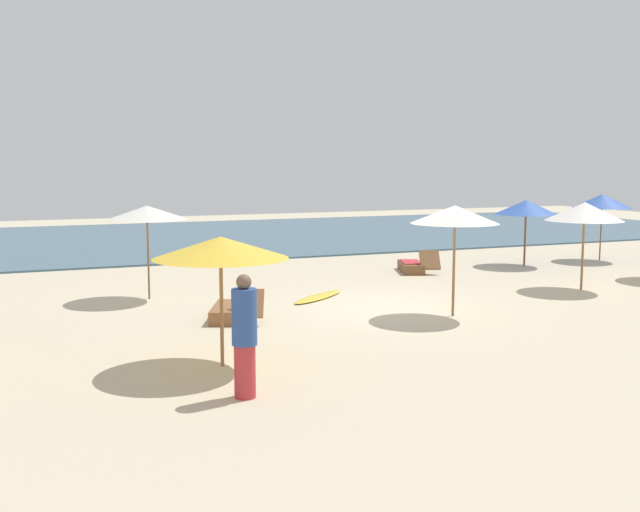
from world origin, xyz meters
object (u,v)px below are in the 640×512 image
(lounger_2, at_px, (413,266))
(surfboard, at_px, (318,297))
(person_1, at_px, (245,336))
(lounger_1, at_px, (230,311))
(umbrella_0, at_px, (221,248))
(umbrella_7, at_px, (602,201))
(umbrella_6, at_px, (584,212))
(umbrella_2, at_px, (455,215))
(umbrella_5, at_px, (147,213))
(umbrella_8, at_px, (526,207))

(lounger_2, height_order, surfboard, lounger_2)
(person_1, bearing_deg, lounger_1, 76.49)
(umbrella_0, height_order, umbrella_7, umbrella_7)
(umbrella_0, relative_size, umbrella_6, 0.96)
(umbrella_2, relative_size, surfboard, 1.23)
(lounger_2, xyz_separation_m, surfboard, (-4.22, -2.89, -0.14))
(umbrella_5, relative_size, umbrella_6, 1.00)
(umbrella_5, bearing_deg, umbrella_0, -89.65)
(umbrella_6, distance_m, surfboard, 7.10)
(lounger_1, bearing_deg, umbrella_5, 110.43)
(umbrella_2, relative_size, lounger_1, 1.31)
(surfboard, bearing_deg, umbrella_0, -126.71)
(umbrella_0, relative_size, umbrella_2, 0.92)
(umbrella_2, relative_size, person_1, 1.35)
(umbrella_0, bearing_deg, umbrella_8, 33.19)
(umbrella_7, xyz_separation_m, lounger_2, (-7.02, 0.05, -1.78))
(lounger_2, bearing_deg, umbrella_7, -0.43)
(umbrella_0, distance_m, umbrella_2, 5.88)
(lounger_1, relative_size, lounger_2, 1.00)
(umbrella_0, xyz_separation_m, lounger_1, (1.09, 3.41, -1.73))
(umbrella_5, xyz_separation_m, lounger_1, (1.13, -3.03, -1.88))
(umbrella_6, distance_m, person_1, 11.77)
(umbrella_7, bearing_deg, lounger_1, -162.42)
(umbrella_2, relative_size, lounger_2, 1.31)
(umbrella_5, bearing_deg, umbrella_2, -38.85)
(umbrella_8, xyz_separation_m, lounger_2, (-3.95, 0.09, -1.65))
(umbrella_2, bearing_deg, surfboard, 121.57)
(umbrella_2, bearing_deg, lounger_1, 161.83)
(umbrella_2, distance_m, umbrella_7, 11.06)
(umbrella_5, relative_size, surfboard, 1.17)
(umbrella_6, xyz_separation_m, lounger_1, (-9.28, -0.12, -1.82))
(umbrella_2, relative_size, umbrella_6, 1.05)
(umbrella_2, xyz_separation_m, surfboard, (-1.84, 3.00, -2.11))
(umbrella_2, bearing_deg, umbrella_8, 42.56)
(umbrella_0, xyz_separation_m, umbrella_8, (11.86, 7.76, -0.08))
(umbrella_2, xyz_separation_m, umbrella_6, (4.83, 1.57, -0.15))
(umbrella_0, xyz_separation_m, umbrella_6, (10.37, 3.53, 0.09))
(umbrella_0, relative_size, lounger_2, 1.20)
(umbrella_2, xyz_separation_m, lounger_1, (-4.45, 1.46, -1.97))
(umbrella_0, bearing_deg, umbrella_5, 90.35)
(lounger_1, bearing_deg, surfboard, 30.64)
(umbrella_8, relative_size, person_1, 1.19)
(umbrella_7, bearing_deg, lounger_2, 179.57)
(umbrella_2, bearing_deg, umbrella_0, -160.58)
(umbrella_7, relative_size, lounger_2, 1.22)
(umbrella_2, height_order, umbrella_5, umbrella_2)
(umbrella_5, distance_m, surfboard, 4.50)
(person_1, bearing_deg, umbrella_8, 38.20)
(umbrella_6, height_order, person_1, umbrella_6)
(umbrella_7, height_order, umbrella_8, umbrella_7)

